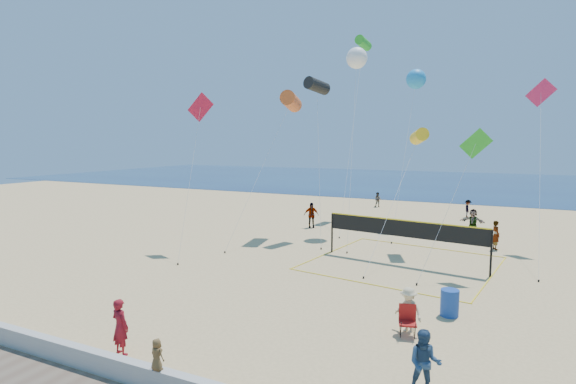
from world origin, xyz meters
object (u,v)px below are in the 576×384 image
at_px(camp_chair, 408,319).
at_px(volleyball_net, 404,234).
at_px(trash_barrel, 450,303).
at_px(woman, 120,327).

relative_size(camp_chair, volleyball_net, 0.12).
bearing_deg(camp_chair, volleyball_net, 87.35).
bearing_deg(trash_barrel, volleyball_net, 114.66).
distance_m(woman, camp_chair, 9.07).
distance_m(woman, trash_barrel, 11.39).
xyz_separation_m(camp_chair, volleyball_net, (-1.91, 8.89, 1.00)).
bearing_deg(volleyball_net, woman, -103.43).
xyz_separation_m(woman, trash_barrel, (8.60, 7.46, -0.37)).
distance_m(camp_chair, volleyball_net, 9.15).
height_order(camp_chair, trash_barrel, camp_chair).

